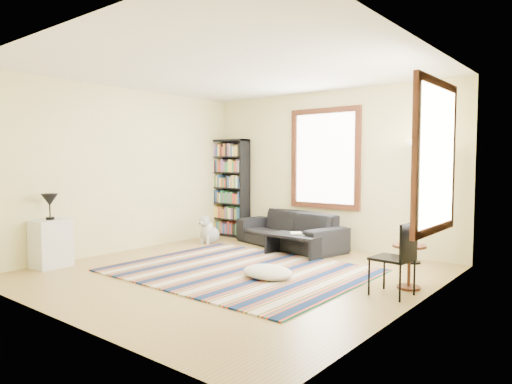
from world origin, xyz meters
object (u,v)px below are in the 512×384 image
Objects in this scene: floor_lamp at (414,202)px; dog at (210,229)px; sofa at (289,229)px; bookshelf at (229,188)px; side_table at (409,267)px; coffee_table at (295,245)px; folding_chair at (392,259)px; floor_cushion at (268,272)px; white_cabinet at (51,243)px.

floor_lamp reaches higher than dog.
bookshelf is (-1.70, 0.27, 0.68)m from sofa.
side_table is (0.46, -1.41, -0.66)m from floor_lamp.
floor_lamp is 3.44× the size of side_table.
sofa is 1.10× the size of bookshelf.
side_table is 1.03× the size of dog.
bookshelf reaches higher than dog.
floor_lamp is 3.75m from dog.
dog is at bearing 170.23° from side_table.
dog is at bearing -179.85° from coffee_table.
folding_chair is (-0.05, -0.41, 0.16)m from side_table.
dog is (-1.41, -0.61, -0.06)m from sofa.
bookshelf reaches higher than coffee_table.
side_table is at bearing -20.36° from dog.
floor_cushion is at bearing -118.46° from floor_lamp.
floor_lamp is at bearing 61.54° from floor_cushion.
floor_lamp is at bearing 22.83° from coffee_table.
floor_lamp is 2.66× the size of white_cabinet.
dog is at bearing 169.37° from folding_chair.
bookshelf is at bearing 160.10° from folding_chair.
folding_chair reaches higher than white_cabinet.
bookshelf is 2.86× the size of white_cabinet.
coffee_table is 1.67× the size of side_table.
floor_lamp reaches higher than floor_cushion.
bookshelf is at bearing 98.11° from dog.
coffee_table is 1.96m from floor_lamp.
coffee_table is 3.73m from white_cabinet.
white_cabinet reaches higher than coffee_table.
bookshelf is 3.92m from floor_lamp.
side_table is (4.38, -1.58, -0.73)m from bookshelf.
sofa is 4.06× the size of side_table.
side_table is (2.68, -1.31, -0.05)m from sofa.
coffee_table is at bearing 46.37° from white_cabinet.
side_table is at bearing 21.52° from white_cabinet.
side_table reaches higher than dog.
floor_lamp is 5.43m from white_cabinet.
floor_cushion is 2.85m from dog.
floor_cushion is 1.33× the size of side_table.
white_cabinet is (-4.45, -1.76, -0.08)m from folding_chair.
side_table is at bearing -11.00° from sofa.
floor_lamp is at bearing 17.69° from sofa.
floor_lamp is 2.16× the size of folding_chair.
floor_lamp reaches higher than sofa.
sofa is 4.17× the size of dog.
floor_cushion is at bearing -69.99° from coffee_table.
folding_chair is at bearing -25.98° from dog.
bookshelf is 1.08× the size of floor_lamp.
bookshelf is 3.70× the size of side_table.
floor_lamp is (2.22, 0.10, 0.61)m from sofa.
sofa is 1.86m from bookshelf.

